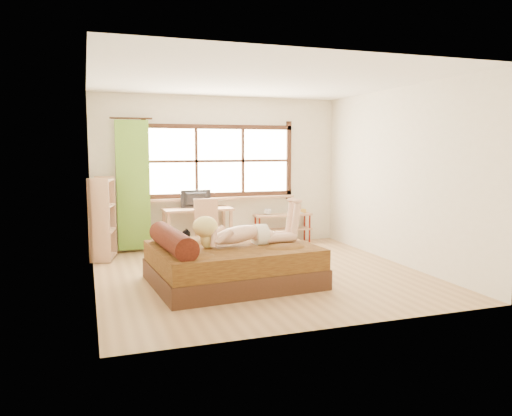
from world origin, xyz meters
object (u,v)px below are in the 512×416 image
object	(u,v)px
chair	(208,224)
desk	(197,214)
kitten	(176,238)
woman	(244,222)
pipe_shelf	(283,222)
bookshelf	(102,218)
bed	(229,263)

from	to	relation	value
chair	desk	bearing A→B (deg)	103.20
kitten	woman	bearing A→B (deg)	-14.47
desk	pipe_shelf	distance (m)	1.69
woman	chair	distance (m)	1.98
woman	desk	size ratio (longest dim) A/B	1.20
woman	kitten	world-z (taller)	woman
pipe_shelf	bookshelf	xyz separation A→B (m)	(-3.26, -0.37, 0.26)
pipe_shelf	kitten	bearing A→B (deg)	-137.71
woman	bookshelf	distance (m)	2.69
kitten	bookshelf	xyz separation A→B (m)	(-0.85, 1.92, 0.03)
desk	chair	size ratio (longest dim) A/B	1.29
desk	chair	xyz separation A→B (m)	(0.10, -0.36, -0.13)
desk	kitten	bearing A→B (deg)	-110.61
chair	pipe_shelf	world-z (taller)	chair
bed	chair	distance (m)	1.93
bed	desk	size ratio (longest dim) A/B	1.81
bookshelf	pipe_shelf	bearing A→B (deg)	19.44
bed	chair	size ratio (longest dim) A/B	2.35
woman	chair	xyz separation A→B (m)	(-0.03, 1.95, -0.31)
chair	bed	bearing A→B (deg)	-96.82
desk	bookshelf	distance (m)	1.61
desk	bookshelf	world-z (taller)	bookshelf
woman	pipe_shelf	world-z (taller)	woman
kitten	pipe_shelf	distance (m)	3.33
pipe_shelf	bookshelf	bearing A→B (deg)	-174.74
desk	pipe_shelf	world-z (taller)	desk
chair	bookshelf	size ratio (longest dim) A/B	0.71
chair	pipe_shelf	bearing A→B (deg)	15.42
pipe_shelf	woman	bearing A→B (deg)	-123.49
woman	bookshelf	bearing A→B (deg)	125.10
bookshelf	kitten	bearing A→B (deg)	-53.14
woman	pipe_shelf	distance (m)	2.91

